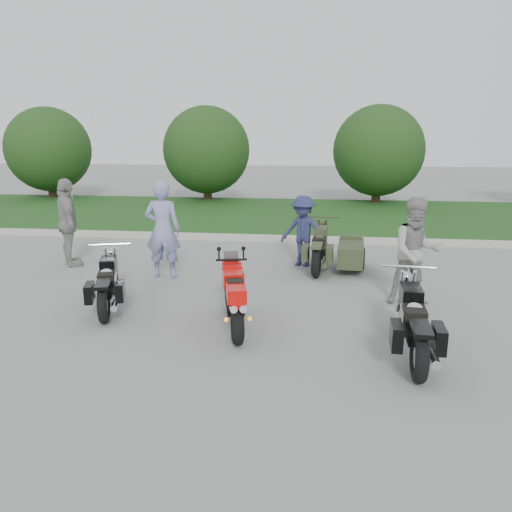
# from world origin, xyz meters

# --- Properties ---
(ground) EXTENTS (80.00, 80.00, 0.00)m
(ground) POSITION_xyz_m (0.00, 0.00, 0.00)
(ground) COLOR gray
(ground) RESTS_ON ground
(curb) EXTENTS (60.00, 0.30, 0.15)m
(curb) POSITION_xyz_m (0.00, 6.00, 0.07)
(curb) COLOR #B1AEA6
(curb) RESTS_ON ground
(grass_strip) EXTENTS (60.00, 8.00, 0.14)m
(grass_strip) POSITION_xyz_m (0.00, 10.15, 0.07)
(grass_strip) COLOR #26551D
(grass_strip) RESTS_ON ground
(tree_far_left) EXTENTS (3.60, 3.60, 4.00)m
(tree_far_left) POSITION_xyz_m (-10.00, 13.50, 2.19)
(tree_far_left) COLOR #3F2B1C
(tree_far_left) RESTS_ON ground
(tree_mid_left) EXTENTS (3.60, 3.60, 4.00)m
(tree_mid_left) POSITION_xyz_m (-3.00, 13.50, 2.19)
(tree_mid_left) COLOR #3F2B1C
(tree_mid_left) RESTS_ON ground
(tree_mid_right) EXTENTS (3.60, 3.60, 4.00)m
(tree_mid_right) POSITION_xyz_m (4.00, 13.50, 2.19)
(tree_mid_right) COLOR #3F2B1C
(tree_mid_right) RESTS_ON ground
(sportbike_red) EXTENTS (0.62, 1.80, 0.87)m
(sportbike_red) POSITION_xyz_m (0.51, -0.33, 0.51)
(sportbike_red) COLOR black
(sportbike_red) RESTS_ON ground
(cruiser_left) EXTENTS (0.80, 1.99, 0.79)m
(cruiser_left) POSITION_xyz_m (-1.71, 0.25, 0.40)
(cruiser_left) COLOR black
(cruiser_left) RESTS_ON ground
(cruiser_right) EXTENTS (0.39, 2.19, 0.84)m
(cruiser_right) POSITION_xyz_m (2.97, -1.01, 0.43)
(cruiser_right) COLOR black
(cruiser_right) RESTS_ON ground
(cruiser_sidecar) EXTENTS (1.16, 2.21, 0.85)m
(cruiser_sidecar) POSITION_xyz_m (2.13, 3.22, 0.40)
(cruiser_sidecar) COLOR black
(cruiser_sidecar) RESTS_ON ground
(person_stripe) EXTENTS (0.73, 0.49, 1.96)m
(person_stripe) POSITION_xyz_m (-1.37, 2.23, 0.98)
(person_stripe) COLOR #8789B8
(person_stripe) RESTS_ON ground
(person_grey) EXTENTS (0.97, 0.80, 1.82)m
(person_grey) POSITION_xyz_m (3.36, 1.17, 0.91)
(person_grey) COLOR #999793
(person_grey) RESTS_ON ground
(person_denim) EXTENTS (1.14, 0.89, 1.55)m
(person_denim) POSITION_xyz_m (1.38, 3.50, 0.78)
(person_denim) COLOR navy
(person_denim) RESTS_ON ground
(person_back) EXTENTS (1.04, 1.19, 1.93)m
(person_back) POSITION_xyz_m (-3.70, 2.84, 0.96)
(person_back) COLOR gray
(person_back) RESTS_ON ground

